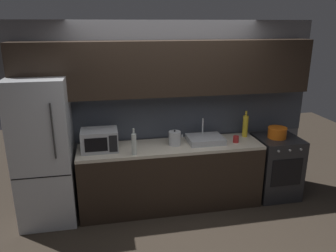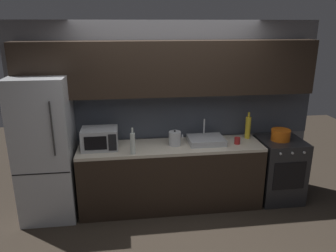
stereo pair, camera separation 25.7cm
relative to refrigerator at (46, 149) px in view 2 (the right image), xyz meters
name	(u,v)px [view 2 (the right image)]	position (x,y,z in m)	size (l,w,h in m)	color
ground_plane	(182,246)	(1.61, -0.90, -0.93)	(10.00, 10.00, 0.00)	#2D261E
back_wall	(168,93)	(1.61, 0.30, 0.62)	(4.20, 0.44, 2.50)	slate
counter_run	(171,176)	(1.61, 0.00, -0.48)	(2.46, 0.60, 0.90)	black
refrigerator	(46,149)	(0.00, 0.00, 0.00)	(0.68, 0.69, 1.86)	#B7BABF
oven_range	(279,169)	(3.18, 0.00, -0.48)	(0.60, 0.62, 0.90)	#232326
microwave	(100,139)	(0.68, 0.02, 0.10)	(0.46, 0.35, 0.27)	#A8AAAF
sink_basin	(206,140)	(2.09, 0.03, 0.01)	(0.48, 0.38, 0.30)	#ADAFB5
kettle	(175,138)	(1.66, 0.01, 0.06)	(0.20, 0.16, 0.21)	#B7BABF
wine_bottle_clear	(133,143)	(1.10, -0.22, 0.11)	(0.06, 0.06, 0.34)	silver
wine_bottle_yellow	(248,127)	(2.72, 0.15, 0.13)	(0.08, 0.08, 0.38)	gold
mug_red	(237,141)	(2.50, -0.06, 0.01)	(0.08, 0.08, 0.09)	#A82323
cooking_pot	(281,135)	(3.15, 0.00, 0.05)	(0.26, 0.26, 0.15)	orange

